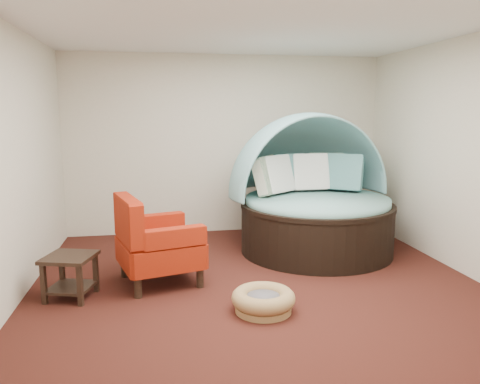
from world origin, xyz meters
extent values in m
plane|color=#431A13|center=(0.00, 0.00, 0.00)|extent=(5.00, 5.00, 0.00)
plane|color=beige|center=(0.00, 2.50, 1.40)|extent=(5.00, 0.00, 5.00)
plane|color=beige|center=(0.00, -2.50, 1.40)|extent=(5.00, 0.00, 5.00)
plane|color=beige|center=(-2.50, 0.00, 1.40)|extent=(0.00, 5.00, 5.00)
plane|color=beige|center=(2.50, 0.00, 1.40)|extent=(0.00, 5.00, 5.00)
plane|color=white|center=(0.00, 0.00, 2.80)|extent=(5.00, 5.00, 0.00)
cylinder|color=black|center=(1.06, 1.12, 0.32)|extent=(2.40, 2.40, 0.63)
cylinder|color=black|center=(1.06, 1.12, 0.66)|extent=(2.42, 2.42, 0.06)
cylinder|color=#79B3A9|center=(1.06, 1.12, 0.70)|extent=(2.27, 2.27, 0.14)
cube|color=#326246|center=(0.40, 1.38, 1.05)|extent=(0.55, 0.61, 0.55)
cube|color=white|center=(0.58, 1.46, 1.05)|extent=(0.60, 0.56, 0.55)
cube|color=#59989B|center=(0.81, 1.65, 1.05)|extent=(0.60, 0.46, 0.55)
cube|color=white|center=(1.12, 1.62, 1.05)|extent=(0.53, 0.31, 0.55)
cube|color=#326246|center=(1.38, 1.68, 1.05)|extent=(0.59, 0.44, 0.55)
cube|color=#59989B|center=(1.60, 1.51, 1.05)|extent=(0.61, 0.55, 0.55)
cylinder|color=#9B7746|center=(-0.10, -0.70, 0.03)|extent=(0.57, 0.57, 0.06)
torus|color=#9B7746|center=(-0.10, -0.70, 0.14)|extent=(0.65, 0.65, 0.16)
cylinder|color=#615D62|center=(-0.10, -0.70, 0.12)|extent=(0.39, 0.39, 0.10)
cylinder|color=black|center=(-1.31, -0.15, 0.10)|extent=(0.10, 0.10, 0.21)
cylinder|color=black|center=(-1.50, 0.52, 0.10)|extent=(0.10, 0.10, 0.21)
cylinder|color=black|center=(-0.65, 0.04, 0.10)|extent=(0.10, 0.10, 0.21)
cylinder|color=black|center=(-0.83, 0.70, 0.10)|extent=(0.10, 0.10, 0.21)
cube|color=maroon|center=(-1.07, 0.28, 0.36)|extent=(1.06, 1.06, 0.30)
cube|color=maroon|center=(-1.41, 0.18, 0.76)|extent=(0.39, 0.87, 0.51)
cube|color=maroon|center=(-0.92, -0.06, 0.61)|extent=(0.70, 0.32, 0.21)
cube|color=maroon|center=(-1.12, 0.65, 0.61)|extent=(0.70, 0.32, 0.21)
cube|color=black|center=(-2.00, -0.03, 0.44)|extent=(0.59, 0.59, 0.04)
cube|color=black|center=(-2.00, -0.03, 0.11)|extent=(0.52, 0.52, 0.03)
cube|color=black|center=(-2.24, -0.16, 0.21)|extent=(0.06, 0.06, 0.42)
cube|color=black|center=(-2.13, 0.21, 0.21)|extent=(0.06, 0.06, 0.42)
cube|color=black|center=(-1.87, -0.26, 0.21)|extent=(0.06, 0.06, 0.42)
cube|color=black|center=(-1.76, 0.10, 0.21)|extent=(0.06, 0.06, 0.42)
camera|label=1|loc=(-1.06, -4.89, 1.92)|focal=35.00mm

